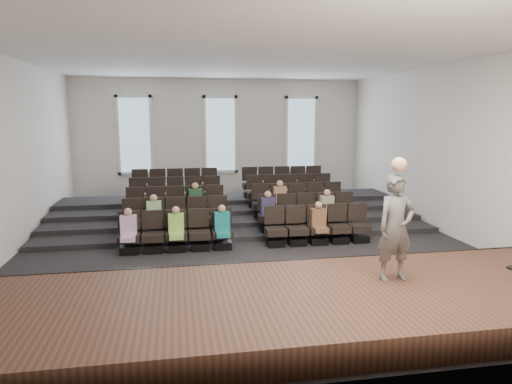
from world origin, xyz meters
The scene contains 13 objects.
ground centered at (0.00, 0.00, 0.00)m, with size 14.00×14.00×0.00m, color black.
ceiling centered at (0.00, 0.00, 5.01)m, with size 12.00×14.00×0.02m, color white.
wall_back centered at (0.00, 7.02, 2.50)m, with size 12.00×0.04×5.00m, color silver.
wall_front centered at (0.00, -7.02, 2.50)m, with size 12.00×0.04×5.00m, color silver.
wall_left centered at (-6.02, 0.00, 2.50)m, with size 0.04×14.00×5.00m, color silver.
wall_right centered at (6.02, 0.00, 2.50)m, with size 0.04×14.00×5.00m, color silver.
stage centered at (0.00, -5.10, 0.25)m, with size 11.80×3.60×0.50m, color #4E2E21.
stage_lip centered at (0.00, -3.33, 0.25)m, with size 11.80×0.06×0.52m, color black.
risers centered at (0.00, 3.17, 0.20)m, with size 11.80×4.80×0.60m.
seating_rows centered at (0.00, 1.54, 0.68)m, with size 6.80×4.70×1.67m.
windows centered at (0.00, 6.95, 2.70)m, with size 8.44×0.10×3.24m.
audience centered at (-0.35, 0.22, 0.80)m, with size 6.05×2.64×1.10m.
speaker centered at (2.05, -4.76, 1.49)m, with size 0.72×0.47×1.97m, color #585553.
Camera 1 is at (-1.89, -12.30, 3.53)m, focal length 32.00 mm.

